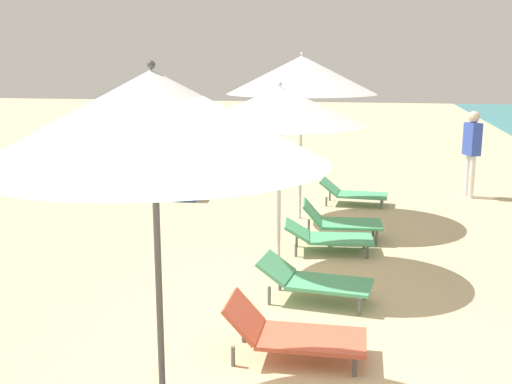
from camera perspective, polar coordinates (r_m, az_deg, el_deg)
umbrella_nearest at (r=4.25m, az=-9.67°, el=6.92°), size 2.46×2.46×2.74m
lounger_nearest_shoreside at (r=5.83m, az=3.37°, el=-13.04°), size 1.32×0.63×0.56m
umbrella_second at (r=7.72m, az=2.24°, el=8.08°), size 2.20×2.20×2.50m
lounger_second_shoreside at (r=8.95m, az=6.75°, el=-4.17°), size 1.35×0.74×0.45m
lounger_second_inland at (r=7.12m, az=5.43°, el=-8.21°), size 1.34×0.70×0.50m
umbrella_farthest at (r=10.56m, az=4.33°, el=10.91°), size 2.59×2.59×2.91m
lounger_farthest_shoreside at (r=12.03m, az=9.06°, el=-0.06°), size 1.33×0.67×0.49m
lounger_farthest_inland at (r=9.60m, az=7.85°, el=-2.69°), size 1.30×0.77×0.60m
person_walking_near at (r=13.17m, az=19.63°, el=4.20°), size 0.35×0.42×1.78m
cooler_box at (r=12.35m, az=-6.88°, el=0.07°), size 0.58×0.36×0.38m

